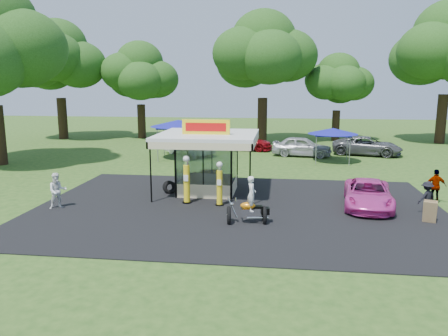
{
  "coord_description": "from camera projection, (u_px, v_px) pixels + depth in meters",
  "views": [
    {
      "loc": [
        1.97,
        -18.79,
        6.09
      ],
      "look_at": [
        -0.96,
        4.0,
        1.63
      ],
      "focal_mm": 35.0,
      "sensor_mm": 36.0,
      "label": 1
    }
  ],
  "objects": [
    {
      "name": "bg_car_c",
      "position": [
        302.0,
        146.0,
        36.99
      ],
      "size": [
        5.21,
        2.76,
        1.69
      ],
      "primitive_type": "imported",
      "rotation": [
        0.0,
        0.0,
        1.41
      ],
      "color": "#ADACB0",
      "rests_on": "ground"
    },
    {
      "name": "spectator_west",
      "position": [
        57.0,
        191.0,
        21.45
      ],
      "size": [
        1.11,
        1.06,
        1.8
      ],
      "primitive_type": "imported",
      "rotation": [
        0.0,
        0.0,
        0.61
      ],
      "color": "white",
      "rests_on": "ground"
    },
    {
      "name": "oak_far_c",
      "position": [
        263.0,
        61.0,
        44.33
      ],
      "size": [
        11.14,
        11.14,
        13.13
      ],
      "color": "black",
      "rests_on": "ground"
    },
    {
      "name": "gas_pump_left",
      "position": [
        187.0,
        181.0,
        22.27
      ],
      "size": [
        0.47,
        0.47,
        2.52
      ],
      "color": "black",
      "rests_on": "ground"
    },
    {
      "name": "spectator_east_a",
      "position": [
        427.0,
        197.0,
        20.78
      ],
      "size": [
        1.14,
        1.0,
        1.53
      ],
      "primitive_type": "imported",
      "rotation": [
        0.0,
        0.0,
        3.69
      ],
      "color": "black",
      "rests_on": "ground"
    },
    {
      "name": "bg_car_b",
      "position": [
        244.0,
        142.0,
        40.55
      ],
      "size": [
        5.65,
        3.17,
        1.55
      ],
      "primitive_type": "imported",
      "rotation": [
        0.0,
        0.0,
        1.37
      ],
      "color": "maroon",
      "rests_on": "ground"
    },
    {
      "name": "tent_east",
      "position": [
        333.0,
        131.0,
        33.93
      ],
      "size": [
        3.84,
        3.84,
        2.69
      ],
      "rotation": [
        0.0,
        0.0,
        -0.07
      ],
      "color": "gray",
      "rests_on": "ground"
    },
    {
      "name": "tent_west",
      "position": [
        178.0,
        124.0,
        35.49
      ],
      "size": [
        4.56,
        4.56,
        3.19
      ],
      "rotation": [
        0.0,
        0.0,
        0.09
      ],
      "color": "gray",
      "rests_on": "ground"
    },
    {
      "name": "oak_far_e",
      "position": [
        447.0,
        55.0,
        43.6
      ],
      "size": [
        11.71,
        11.71,
        13.94
      ],
      "color": "black",
      "rests_on": "ground"
    },
    {
      "name": "bg_car_d",
      "position": [
        367.0,
        146.0,
        37.64
      ],
      "size": [
        6.27,
        4.03,
        1.61
      ],
      "primitive_type": "imported",
      "rotation": [
        0.0,
        0.0,
        1.32
      ],
      "color": "#525354",
      "rests_on": "ground"
    },
    {
      "name": "gas_station_kiosk",
      "position": [
        208.0,
        162.0,
        24.48
      ],
      "size": [
        5.4,
        5.4,
        4.18
      ],
      "color": "white",
      "rests_on": "ground"
    },
    {
      "name": "spare_tires",
      "position": [
        170.0,
        187.0,
        24.48
      ],
      "size": [
        0.93,
        0.81,
        0.75
      ],
      "rotation": [
        0.0,
        0.0,
        0.48
      ],
      "color": "black",
      "rests_on": "ground"
    },
    {
      "name": "asphalt_apron",
      "position": [
        238.0,
        208.0,
        21.64
      ],
      "size": [
        20.0,
        14.0,
        0.04
      ],
      "primitive_type": "cube",
      "color": "black",
      "rests_on": "ground"
    },
    {
      "name": "motorcycle",
      "position": [
        250.0,
        205.0,
        19.14
      ],
      "size": [
        1.93,
        1.12,
        2.22
      ],
      "rotation": [
        0.0,
        0.0,
        0.15
      ],
      "color": "black",
      "rests_on": "ground"
    },
    {
      "name": "oak_far_b",
      "position": [
        140.0,
        78.0,
        48.33
      ],
      "size": [
        8.79,
        8.79,
        10.48
      ],
      "color": "black",
      "rests_on": "ground"
    },
    {
      "name": "oak_far_d",
      "position": [
        338.0,
        87.0,
        46.07
      ],
      "size": [
        7.61,
        7.61,
        9.06
      ],
      "color": "black",
      "rests_on": "ground"
    },
    {
      "name": "spectator_east_b",
      "position": [
        436.0,
        186.0,
        22.45
      ],
      "size": [
        1.06,
        0.49,
        1.77
      ],
      "primitive_type": "imported",
      "rotation": [
        0.0,
        0.0,
        3.09
      ],
      "color": "gray",
      "rests_on": "ground"
    },
    {
      "name": "pink_sedan",
      "position": [
        368.0,
        194.0,
        21.69
      ],
      "size": [
        2.86,
        5.12,
        1.35
      ],
      "primitive_type": "imported",
      "rotation": [
        0.0,
        0.0,
        -0.13
      ],
      "color": "#DF3CA5",
      "rests_on": "ground"
    },
    {
      "name": "oak_far_a",
      "position": [
        59.0,
        65.0,
        47.53
      ],
      "size": [
        10.7,
        10.7,
        12.68
      ],
      "color": "black",
      "rests_on": "ground"
    },
    {
      "name": "bg_car_a",
      "position": [
        189.0,
        146.0,
        37.83
      ],
      "size": [
        4.93,
        3.94,
        1.57
      ],
      "primitive_type": "imported",
      "rotation": [
        0.0,
        0.0,
        1.01
      ],
      "color": "silver",
      "rests_on": "ground"
    },
    {
      "name": "kiosk_car",
      "position": [
        214.0,
        176.0,
        26.87
      ],
      "size": [
        2.82,
        1.13,
        0.96
      ],
      "primitive_type": "imported",
      "rotation": [
        0.0,
        0.0,
        1.57
      ],
      "color": "yellow",
      "rests_on": "ground"
    },
    {
      "name": "gas_pump_right",
      "position": [
        220.0,
        185.0,
        21.87
      ],
      "size": [
        0.42,
        0.42,
        2.28
      ],
      "color": "black",
      "rests_on": "ground"
    },
    {
      "name": "a_frame_sign",
      "position": [
        430.0,
        212.0,
        19.26
      ],
      "size": [
        0.61,
        0.68,
        1.0
      ],
      "rotation": [
        0.0,
        0.0,
        -0.36
      ],
      "color": "#593819",
      "rests_on": "ground"
    },
    {
      "name": "ground",
      "position": [
        234.0,
        221.0,
        19.7
      ],
      "size": [
        120.0,
        120.0,
        0.0
      ],
      "primitive_type": "plane",
      "color": "#264B17",
      "rests_on": "ground"
    }
  ]
}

